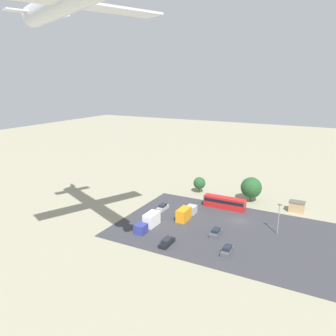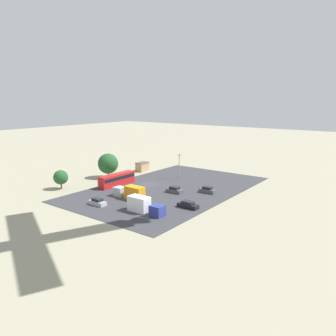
{
  "view_description": "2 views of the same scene",
  "coord_description": "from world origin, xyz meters",
  "px_view_note": "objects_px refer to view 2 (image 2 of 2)",
  "views": [
    {
      "loc": [
        -20.1,
        77.62,
        34.97
      ],
      "look_at": [
        9.14,
        22.16,
        18.18
      ],
      "focal_mm": 35.0,
      "sensor_mm": 36.0,
      "label": 1
    },
    {
      "loc": [
        67.8,
        57.82,
        23.29
      ],
      "look_at": [
        4.25,
        10.04,
        6.7
      ],
      "focal_mm": 35.0,
      "sensor_mm": 36.0,
      "label": 2
    }
  ],
  "objects_px": {
    "parked_car_1": "(207,190)",
    "parked_car_3": "(188,205)",
    "parked_car_2": "(175,190)",
    "parked_truck_0": "(144,206)",
    "shed_building": "(142,167)",
    "parked_car_0": "(97,202)",
    "parked_truck_1": "(130,192)",
    "bus": "(117,179)"
  },
  "relations": [
    {
      "from": "shed_building",
      "to": "parked_car_2",
      "type": "xyz_separation_m",
      "value": [
        14.74,
        23.88,
        -0.75
      ]
    },
    {
      "from": "parked_truck_1",
      "to": "parked_car_1",
      "type": "bearing_deg",
      "value": -39.21
    },
    {
      "from": "parked_car_2",
      "to": "parked_car_3",
      "type": "distance_m",
      "value": 12.3
    },
    {
      "from": "bus",
      "to": "parked_truck_0",
      "type": "xyz_separation_m",
      "value": [
        12.42,
        20.74,
        -0.26
      ]
    },
    {
      "from": "parked_car_1",
      "to": "parked_truck_1",
      "type": "xyz_separation_m",
      "value": [
        15.24,
        -12.44,
        0.75
      ]
    },
    {
      "from": "shed_building",
      "to": "parked_car_0",
      "type": "height_order",
      "value": "shed_building"
    },
    {
      "from": "parked_car_2",
      "to": "parked_car_3",
      "type": "relative_size",
      "value": 0.91
    },
    {
      "from": "parked_car_2",
      "to": "parked_truck_0",
      "type": "relative_size",
      "value": 0.5
    },
    {
      "from": "parked_car_2",
      "to": "parked_truck_0",
      "type": "height_order",
      "value": "parked_truck_0"
    },
    {
      "from": "bus",
      "to": "parked_truck_0",
      "type": "bearing_deg",
      "value": -30.91
    },
    {
      "from": "parked_car_3",
      "to": "parked_truck_1",
      "type": "height_order",
      "value": "parked_truck_1"
    },
    {
      "from": "parked_car_0",
      "to": "shed_building",
      "type": "bearing_deg",
      "value": -154.53
    },
    {
      "from": "parked_car_3",
      "to": "parked_truck_0",
      "type": "xyz_separation_m",
      "value": [
        8.07,
        -5.67,
        0.84
      ]
    },
    {
      "from": "shed_building",
      "to": "parked_car_1",
      "type": "height_order",
      "value": "shed_building"
    },
    {
      "from": "parked_car_1",
      "to": "parked_truck_1",
      "type": "relative_size",
      "value": 0.49
    },
    {
      "from": "parked_car_0",
      "to": "parked_car_1",
      "type": "height_order",
      "value": "parked_car_1"
    },
    {
      "from": "bus",
      "to": "parked_truck_1",
      "type": "xyz_separation_m",
      "value": [
        6.71,
        11.4,
        -0.31
      ]
    },
    {
      "from": "shed_building",
      "to": "parked_car_2",
      "type": "relative_size",
      "value": 0.97
    },
    {
      "from": "parked_car_0",
      "to": "bus",
      "type": "bearing_deg",
      "value": -148.91
    },
    {
      "from": "shed_building",
      "to": "parked_car_3",
      "type": "xyz_separation_m",
      "value": [
        22.7,
        33.26,
        -0.78
      ]
    },
    {
      "from": "parked_car_1",
      "to": "parked_car_2",
      "type": "bearing_deg",
      "value": 125.93
    },
    {
      "from": "parked_car_0",
      "to": "parked_truck_0",
      "type": "distance_m",
      "value": 12.04
    },
    {
      "from": "parked_car_3",
      "to": "parked_truck_1",
      "type": "bearing_deg",
      "value": -81.07
    },
    {
      "from": "shed_building",
      "to": "parked_car_1",
      "type": "xyz_separation_m",
      "value": [
        9.81,
        30.68,
        -0.73
      ]
    },
    {
      "from": "shed_building",
      "to": "parked_car_2",
      "type": "bearing_deg",
      "value": 58.32
    },
    {
      "from": "shed_building",
      "to": "parked_car_0",
      "type": "xyz_separation_m",
      "value": [
        33.27,
        15.85,
        -0.77
      ]
    },
    {
      "from": "parked_truck_1",
      "to": "parked_car_2",
      "type": "bearing_deg",
      "value": -28.66
    },
    {
      "from": "parked_car_2",
      "to": "parked_truck_1",
      "type": "relative_size",
      "value": 0.5
    },
    {
      "from": "parked_car_1",
      "to": "parked_car_3",
      "type": "relative_size",
      "value": 0.89
    },
    {
      "from": "parked_car_3",
      "to": "parked_truck_1",
      "type": "distance_m",
      "value": 15.22
    },
    {
      "from": "parked_car_2",
      "to": "bus",
      "type": "bearing_deg",
      "value": -78.04
    },
    {
      "from": "shed_building",
      "to": "parked_car_2",
      "type": "height_order",
      "value": "shed_building"
    },
    {
      "from": "shed_building",
      "to": "bus",
      "type": "bearing_deg",
      "value": 20.46
    },
    {
      "from": "shed_building",
      "to": "bus",
      "type": "distance_m",
      "value": 19.59
    },
    {
      "from": "parked_car_2",
      "to": "parked_truck_0",
      "type": "bearing_deg",
      "value": 13.02
    },
    {
      "from": "parked_car_0",
      "to": "parked_truck_1",
      "type": "relative_size",
      "value": 0.5
    },
    {
      "from": "shed_building",
      "to": "parked_truck_0",
      "type": "distance_m",
      "value": 41.33
    },
    {
      "from": "shed_building",
      "to": "bus",
      "type": "xyz_separation_m",
      "value": [
        18.35,
        6.85,
        0.32
      ]
    },
    {
      "from": "parked_car_3",
      "to": "parked_truck_0",
      "type": "distance_m",
      "value": 9.9
    },
    {
      "from": "shed_building",
      "to": "parked_car_0",
      "type": "distance_m",
      "value": 36.86
    },
    {
      "from": "parked_car_0",
      "to": "parked_car_1",
      "type": "xyz_separation_m",
      "value": [
        -23.46,
        14.84,
        0.03
      ]
    },
    {
      "from": "parked_truck_1",
      "to": "parked_car_3",
      "type": "bearing_deg",
      "value": -81.07
    }
  ]
}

